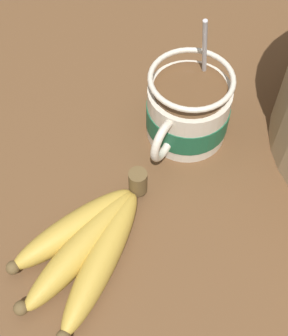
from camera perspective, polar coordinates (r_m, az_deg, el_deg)
name	(u,v)px	position (r cm, az deg, el deg)	size (l,w,h in cm)	color
table	(155,145)	(57.45, 1.36, 2.84)	(98.39, 98.39, 3.60)	brown
coffee_mug	(188,111)	(53.71, 5.33, 6.97)	(12.85, 9.54, 15.15)	beige
banana_bunch	(87,244)	(47.25, -6.94, -9.22)	(18.51, 10.97, 4.00)	brown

